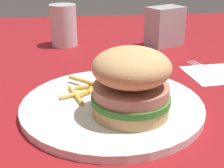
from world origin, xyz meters
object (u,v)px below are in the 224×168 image
(plate, at_px, (112,105))
(napkin_dispenser, at_px, (165,26))
(napkin, at_px, (215,74))
(drink_glass, at_px, (64,28))
(sandwich, at_px, (131,82))
(fork, at_px, (215,72))
(fries_pile, at_px, (88,89))

(plate, bearing_deg, napkin_dispenser, -27.70)
(napkin_dispenser, bearing_deg, napkin, 74.87)
(plate, relative_size, drink_glass, 2.68)
(sandwich, bearing_deg, fork, -51.18)
(fries_pile, height_order, napkin_dispenser, napkin_dispenser)
(plate, height_order, sandwich, sandwich)
(sandwich, relative_size, drink_glass, 1.07)
(napkin_dispenser, bearing_deg, fork, 74.85)
(sandwich, xyz_separation_m, fries_pile, (0.08, 0.06, -0.04))
(fork, xyz_separation_m, drink_glass, (0.26, 0.31, 0.04))
(napkin_dispenser, bearing_deg, drink_glass, -32.87)
(fries_pile, distance_m, drink_glass, 0.34)
(plate, xyz_separation_m, sandwich, (-0.04, -0.02, 0.05))
(plate, relative_size, fork, 1.65)
(drink_glass, relative_size, napkin_dispenser, 1.06)
(sandwich, height_order, fries_pile, sandwich)
(sandwich, distance_m, drink_glass, 0.43)
(fries_pile, height_order, napkin, fries_pile)
(napkin, height_order, fork, fork)
(plate, relative_size, napkin, 2.58)
(fries_pile, relative_size, napkin, 0.96)
(plate, bearing_deg, drink_glass, 11.88)
(sandwich, bearing_deg, napkin, -51.50)
(drink_glass, height_order, napkin_dispenser, drink_glass)
(fries_pile, bearing_deg, napkin_dispenser, -35.74)
(plate, xyz_separation_m, fries_pile, (0.04, 0.04, 0.01))
(plate, distance_m, sandwich, 0.07)
(fork, height_order, napkin_dispenser, napkin_dispenser)
(drink_glass, bearing_deg, napkin_dispenser, -96.84)
(fork, distance_m, napkin_dispenser, 0.23)
(napkin, relative_size, fork, 0.64)
(fries_pile, relative_size, drink_glass, 1.00)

